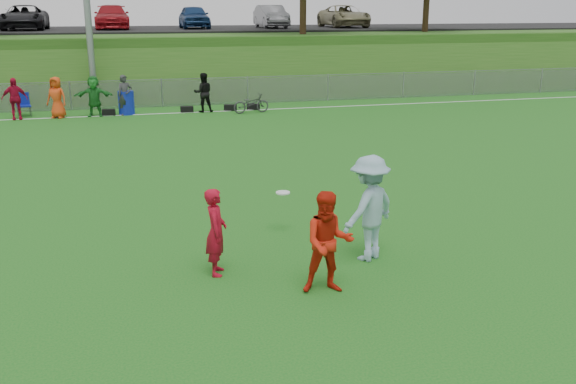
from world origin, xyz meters
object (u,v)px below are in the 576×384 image
object	(u,v)px
player_red_left	(216,232)
player_blue	(369,208)
player_red_center	(328,243)
bicycle	(251,103)
recycling_bin	(126,103)
frisbee	(283,193)

from	to	relation	value
player_red_left	player_blue	distance (m)	2.78
player_blue	player_red_center	bearing A→B (deg)	13.97
player_red_left	player_red_center	bearing A→B (deg)	-114.56
bicycle	recycling_bin	bearing A→B (deg)	69.57
player_blue	recycling_bin	size ratio (longest dim) A/B	1.94
player_red_left	player_red_center	xyz separation A→B (m)	(1.63, -1.18, 0.08)
player_red_left	frisbee	xyz separation A→B (m)	(1.63, 1.77, 0.08)
player_blue	frisbee	size ratio (longest dim) A/B	6.68
frisbee	bicycle	size ratio (longest dim) A/B	0.18
player_red_left	frisbee	size ratio (longest dim) A/B	5.27
player_red_center	recycling_bin	size ratio (longest dim) A/B	1.69
player_blue	frisbee	bearing A→B (deg)	-88.64
player_red_center	bicycle	distance (m)	18.26
player_red_left	bicycle	bearing A→B (deg)	-2.18
player_red_center	player_blue	bearing A→B (deg)	55.25
player_red_left	recycling_bin	world-z (taller)	player_red_left
recycling_bin	frisbee	bearing A→B (deg)	-80.20
player_red_center	recycling_bin	distance (m)	19.30
player_red_left	player_red_center	size ratio (longest dim) A/B	0.91
player_red_left	recycling_bin	bearing A→B (deg)	15.04
player_blue	bicycle	distance (m)	16.99
player_red_left	recycling_bin	xyz separation A→B (m)	(-1.16, 17.92, -0.26)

